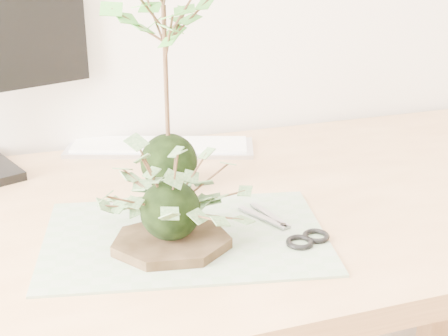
{
  "coord_description": "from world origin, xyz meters",
  "views": [
    {
      "loc": [
        -0.27,
        0.33,
        1.18
      ],
      "look_at": [
        0.0,
        1.14,
        0.84
      ],
      "focal_mm": 50.0,
      "sensor_mm": 36.0,
      "label": 1
    }
  ],
  "objects_px": {
    "desk": "(209,252)",
    "maple_kokedama": "(164,21)",
    "ivy_kokedama": "(169,184)",
    "keyboard": "(160,146)"
  },
  "relations": [
    {
      "from": "keyboard",
      "to": "maple_kokedama",
      "type": "bearing_deg",
      "value": -79.26
    },
    {
      "from": "maple_kokedama",
      "to": "ivy_kokedama",
      "type": "bearing_deg",
      "value": -103.41
    },
    {
      "from": "desk",
      "to": "maple_kokedama",
      "type": "relative_size",
      "value": 3.87
    },
    {
      "from": "desk",
      "to": "maple_kokedama",
      "type": "xyz_separation_m",
      "value": [
        -0.04,
        0.09,
        0.38
      ]
    },
    {
      "from": "ivy_kokedama",
      "to": "keyboard",
      "type": "distance_m",
      "value": 0.43
    },
    {
      "from": "keyboard",
      "to": "ivy_kokedama",
      "type": "bearing_deg",
      "value": -81.77
    },
    {
      "from": "desk",
      "to": "ivy_kokedama",
      "type": "distance_m",
      "value": 0.25
    },
    {
      "from": "maple_kokedama",
      "to": "keyboard",
      "type": "relative_size",
      "value": 1.04
    },
    {
      "from": "desk",
      "to": "maple_kokedama",
      "type": "distance_m",
      "value": 0.39
    },
    {
      "from": "ivy_kokedama",
      "to": "maple_kokedama",
      "type": "bearing_deg",
      "value": 76.59
    }
  ]
}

